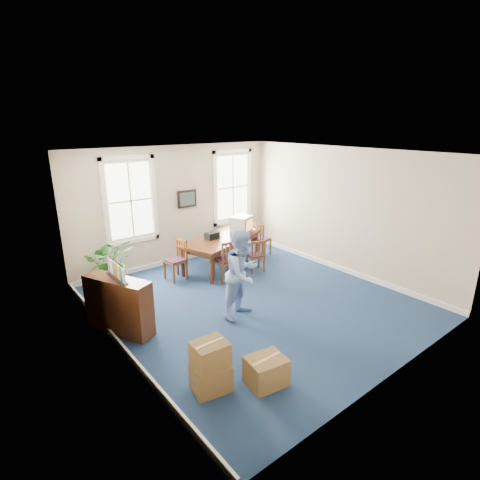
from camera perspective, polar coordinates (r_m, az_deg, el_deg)
floor at (r=8.36m, az=2.05°, el=-9.32°), size 6.50×6.50×0.00m
ceiling at (r=7.47m, az=2.32°, el=13.13°), size 6.50×6.50×0.00m
wall_back at (r=10.37m, az=-9.62°, el=5.23°), size 6.50×0.00×6.50m
wall_front at (r=5.84m, az=23.47°, el=-5.92°), size 6.50×0.00×6.50m
wall_left at (r=6.33m, az=-18.98°, el=-3.57°), size 0.00×6.50×6.50m
wall_right at (r=9.92m, az=15.51°, el=4.27°), size 0.00×6.50×6.50m
baseboard_back at (r=10.77m, az=-9.12°, el=-2.81°), size 6.00×0.04×0.12m
baseboard_left at (r=7.03m, az=-17.46°, el=-15.32°), size 0.04×6.50×0.12m
baseboard_right at (r=10.34m, az=14.72°, el=-4.07°), size 0.04×6.50×0.12m
window_left at (r=9.75m, az=-16.36°, el=5.78°), size 1.40×0.12×2.20m
window_right at (r=11.31m, az=-1.14°, el=8.06°), size 1.40×0.12×2.20m
wall_picture at (r=10.44m, az=-8.08°, el=6.23°), size 0.58×0.06×0.48m
conference_table at (r=10.14m, az=-2.76°, el=-1.81°), size 2.65×1.86×0.82m
crt_tv at (r=10.40m, az=0.21°, el=2.42°), size 0.68×0.71×0.46m
game_console at (r=10.62m, az=1.78°, el=1.58°), size 0.20×0.23×0.05m
equipment_bag at (r=9.88m, az=-4.28°, el=0.68°), size 0.38×0.27×0.18m
chair_near_left at (r=9.20m, az=-2.27°, el=-3.07°), size 0.52×0.52×1.07m
chair_near_right at (r=9.81m, az=2.41°, el=-2.31°), size 0.49×0.49×0.88m
chair_end_left at (r=9.40m, az=-9.85°, el=-3.06°), size 0.50×0.50×1.01m
chair_end_right at (r=10.96m, az=3.30°, el=0.18°), size 0.55×0.55×1.00m
man at (r=7.44m, az=0.39°, el=-5.17°), size 1.03×0.90×1.81m
credenza at (r=7.36m, az=-17.96°, el=-9.56°), size 0.92×1.39×1.06m
brochure_rack at (r=7.09m, az=-18.33°, el=-4.56°), size 0.27×0.73×0.32m
potted_plant at (r=9.25m, az=-19.12°, el=-3.36°), size 1.33×1.23×1.25m
cardboard_boxes at (r=5.90m, az=-3.36°, el=-17.31°), size 1.57×1.57×0.82m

